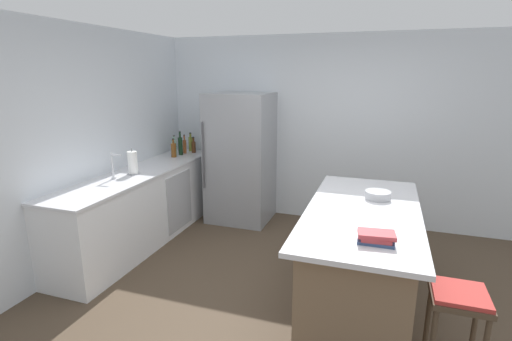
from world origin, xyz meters
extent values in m
plane|color=#4C3D2D|center=(0.00, 0.00, 0.00)|extent=(7.20, 7.20, 0.00)
cube|color=silver|center=(0.00, 2.25, 1.30)|extent=(6.00, 0.10, 2.60)
cube|color=silver|center=(-2.45, 0.00, 1.30)|extent=(0.10, 6.00, 2.60)
cube|color=white|center=(-2.09, 0.71, 0.45)|extent=(0.62, 2.78, 0.89)
cube|color=silver|center=(-2.09, 0.71, 0.91)|extent=(0.65, 2.81, 0.03)
cube|color=#B2B5BA|center=(-1.78, 1.06, 0.45)|extent=(0.01, 0.60, 0.75)
cube|color=#7A6047|center=(0.59, 0.16, 0.44)|extent=(0.80, 1.89, 0.88)
cube|color=silver|center=(0.59, 0.16, 0.90)|extent=(0.96, 2.09, 0.04)
cube|color=#93969B|center=(-1.20, 1.82, 0.91)|extent=(0.86, 0.76, 1.82)
cylinder|color=#4C4C51|center=(-1.59, 1.42, 1.00)|extent=(0.02, 0.02, 0.91)
cylinder|color=#473828|center=(1.12, -0.44, 0.31)|extent=(0.04, 0.04, 0.62)
cylinder|color=#473828|center=(1.42, -0.44, 0.31)|extent=(0.04, 0.04, 0.62)
cube|color=#473828|center=(1.27, -0.59, 0.64)|extent=(0.36, 0.36, 0.04)
cube|color=#B2332D|center=(1.27, -0.59, 0.68)|extent=(0.34, 0.34, 0.03)
cylinder|color=silver|center=(-2.15, 0.28, 0.93)|extent=(0.05, 0.05, 0.02)
cylinder|color=silver|center=(-2.15, 0.28, 1.08)|extent=(0.02, 0.02, 0.28)
cylinder|color=silver|center=(-2.09, 0.28, 1.20)|extent=(0.14, 0.02, 0.02)
cylinder|color=gray|center=(-2.07, 0.54, 0.93)|extent=(0.14, 0.14, 0.01)
cylinder|color=white|center=(-2.07, 0.54, 1.06)|extent=(0.11, 0.11, 0.26)
cylinder|color=gray|center=(-2.07, 0.54, 1.21)|extent=(0.02, 0.02, 0.04)
cylinder|color=olive|center=(-2.09, 1.99, 1.03)|extent=(0.06, 0.06, 0.21)
cylinder|color=olive|center=(-2.09, 1.99, 1.16)|extent=(0.03, 0.03, 0.06)
cylinder|color=black|center=(-2.09, 1.99, 1.20)|extent=(0.03, 0.03, 0.01)
cylinder|color=#5B3319|center=(-1.99, 1.91, 1.00)|extent=(0.06, 0.06, 0.16)
cylinder|color=#5B3319|center=(-1.99, 1.91, 1.11)|extent=(0.03, 0.03, 0.06)
cylinder|color=black|center=(-1.99, 1.91, 1.15)|extent=(0.03, 0.03, 0.01)
cylinder|color=#994C23|center=(-2.09, 1.82, 1.02)|extent=(0.05, 0.05, 0.20)
cylinder|color=#994C23|center=(-2.09, 1.82, 1.15)|extent=(0.02, 0.02, 0.07)
cylinder|color=black|center=(-2.09, 1.82, 1.19)|extent=(0.02, 0.02, 0.01)
cylinder|color=#19381E|center=(-2.10, 1.71, 1.05)|extent=(0.06, 0.06, 0.25)
cylinder|color=#19381E|center=(-2.10, 1.71, 1.21)|extent=(0.03, 0.03, 0.08)
cylinder|color=black|center=(-2.10, 1.71, 1.26)|extent=(0.03, 0.03, 0.01)
cylinder|color=#8CB79E|center=(-2.15, 1.61, 1.03)|extent=(0.07, 0.07, 0.23)
cylinder|color=#8CB79E|center=(-2.15, 1.61, 1.18)|extent=(0.03, 0.03, 0.06)
cylinder|color=black|center=(-2.15, 1.61, 1.21)|extent=(0.03, 0.03, 0.01)
cylinder|color=brown|center=(-2.11, 1.53, 1.02)|extent=(0.07, 0.07, 0.20)
cylinder|color=brown|center=(-2.11, 1.53, 1.15)|extent=(0.03, 0.03, 0.06)
cylinder|color=black|center=(-2.11, 1.53, 1.18)|extent=(0.03, 0.03, 0.01)
cube|color=#334770|center=(0.72, -0.52, 0.93)|extent=(0.25, 0.16, 0.02)
cube|color=#A83338|center=(0.72, -0.52, 0.96)|extent=(0.21, 0.17, 0.03)
cube|color=#A83338|center=(0.72, -0.52, 0.99)|extent=(0.27, 0.18, 0.03)
cylinder|color=#B2B5BA|center=(0.70, 0.50, 0.96)|extent=(0.24, 0.24, 0.08)
camera|label=1|loc=(0.72, -3.15, 2.09)|focal=26.89mm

